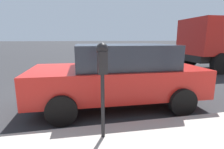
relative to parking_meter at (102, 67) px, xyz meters
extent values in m
plane|color=#2B2B2D|center=(2.61, 0.06, -1.32)|extent=(220.00, 220.00, 0.00)
cylinder|color=black|center=(0.00, 0.00, -0.64)|extent=(0.06, 0.06, 1.07)
cube|color=black|center=(0.00, 0.00, 0.06)|extent=(0.20, 0.14, 0.34)
sphere|color=black|center=(0.00, 0.00, 0.27)|extent=(0.19, 0.19, 0.19)
cube|color=#B21919|center=(0.11, 0.00, 0.02)|extent=(0.01, 0.11, 0.12)
cube|color=black|center=(0.11, 0.00, 0.14)|extent=(0.01, 0.10, 0.08)
cube|color=#B21E19|center=(1.73, -0.64, -0.65)|extent=(1.98, 4.34, 0.69)
cube|color=#232833|center=(1.72, -0.81, -0.02)|extent=(1.71, 2.45, 0.58)
cylinder|color=black|center=(0.83, 0.71, -1.00)|extent=(0.24, 0.65, 0.64)
cylinder|color=black|center=(2.70, 0.67, -1.00)|extent=(0.24, 0.65, 0.64)
cylinder|color=black|center=(0.76, -1.95, -1.00)|extent=(0.24, 0.65, 0.64)
cylinder|color=black|center=(2.63, -1.99, -1.00)|extent=(0.24, 0.65, 0.64)
cube|color=#AD1E19|center=(5.82, -6.58, 0.50)|extent=(2.50, 2.02, 1.91)
cylinder|color=black|center=(4.59, -6.56, -0.80)|extent=(0.31, 1.04, 1.04)
cylinder|color=black|center=(7.06, -6.59, -0.80)|extent=(0.31, 1.04, 1.04)
camera|label=1|loc=(-2.61, 0.39, 0.43)|focal=28.00mm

